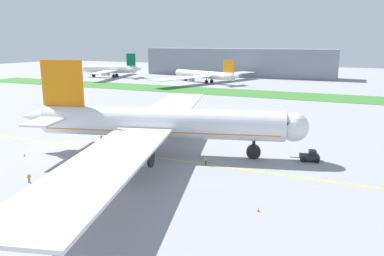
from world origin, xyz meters
name	(u,v)px	position (x,y,z in m)	size (l,w,h in m)	color
ground_plane	(140,153)	(0.00, 0.00, 0.00)	(600.00, 600.00, 0.00)	gray
apron_taxi_line	(136,155)	(0.00, -1.39, 0.00)	(280.00, 0.36, 0.01)	yellow
grass_median_strip	(258,94)	(0.00, 99.22, 0.05)	(320.00, 24.00, 0.10)	#38722D
airliner_foreground	(157,123)	(3.84, 0.72, 6.45)	(57.98, 93.62, 18.99)	white
pushback_tug	(310,156)	(33.09, 8.66, 0.98)	(5.54, 3.45, 2.15)	#26262B
ground_crew_wingwalker_port	(101,138)	(-12.55, 3.85, 0.96)	(0.52, 0.37, 1.57)	black
ground_crew_marshaller_front	(29,177)	(-7.54, -21.96, 0.98)	(0.48, 0.44, 1.61)	black
ground_crew_wingwalker_starboard	(206,159)	(15.57, -1.72, 1.07)	(0.27, 0.62, 1.77)	black
traffic_cone_near_nose	(24,155)	(-20.06, -11.45, 0.28)	(0.36, 0.36, 0.58)	#F2590C
traffic_cone_port_wing	(258,209)	(29.50, -17.33, 0.28)	(0.36, 0.36, 0.58)	#F2590C
service_truck_baggage_loader	(69,105)	(-48.57, 33.71, 1.63)	(5.13, 3.60, 3.09)	#33478C
parked_airliner_far_left	(112,69)	(-105.16, 138.01, 5.15)	(39.67, 62.28, 15.20)	white
parked_airliner_far_centre	(206,75)	(-37.70, 131.54, 4.45)	(45.03, 74.72, 13.11)	white
terminal_building	(238,62)	(-34.90, 181.25, 9.00)	(125.69, 20.00, 18.00)	gray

